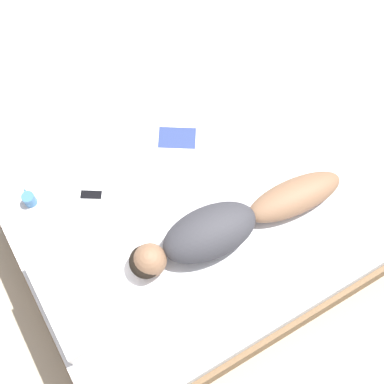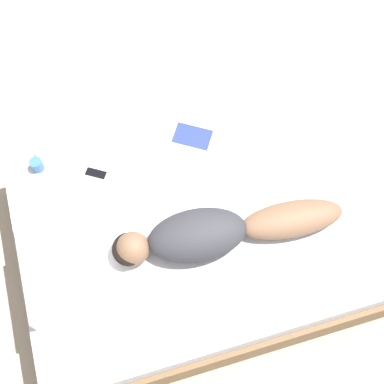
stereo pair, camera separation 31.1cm
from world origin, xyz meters
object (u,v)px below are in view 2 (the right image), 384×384
(open_magazine, at_px, (187,152))
(cell_phone, at_px, (96,174))
(person, at_px, (215,232))
(coffee_mug, at_px, (37,164))

(open_magazine, distance_m, cell_phone, 0.57)
(person, xyz_separation_m, open_magazine, (0.59, -0.01, -0.10))
(coffee_mug, xyz_separation_m, cell_phone, (-0.14, -0.33, -0.04))
(open_magazine, relative_size, coffee_mug, 5.23)
(coffee_mug, bearing_deg, open_magazine, -99.48)
(person, bearing_deg, open_magazine, 4.12)
(open_magazine, bearing_deg, coffee_mug, 113.05)
(open_magazine, xyz_separation_m, cell_phone, (0.01, 0.57, 0.00))
(person, bearing_deg, cell_phone, 48.33)
(person, height_order, open_magazine, person)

